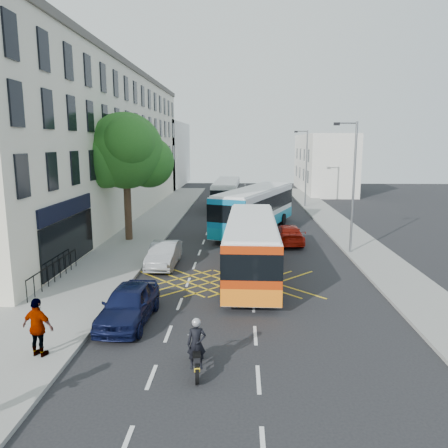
# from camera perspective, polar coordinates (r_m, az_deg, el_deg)

# --- Properties ---
(ground) EXTENTS (120.00, 120.00, 0.00)m
(ground) POSITION_cam_1_polar(r_m,az_deg,el_deg) (16.45, 4.11, -14.30)
(ground) COLOR black
(ground) RESTS_ON ground
(pavement_left) EXTENTS (5.00, 70.00, 0.15)m
(pavement_left) POSITION_cam_1_polar(r_m,az_deg,el_deg) (31.70, -12.28, -2.09)
(pavement_left) COLOR gray
(pavement_left) RESTS_ON ground
(pavement_right) EXTENTS (3.00, 70.00, 0.15)m
(pavement_right) POSITION_cam_1_polar(r_m,az_deg,el_deg) (31.72, 16.97, -2.31)
(pavement_right) COLOR gray
(pavement_right) RESTS_ON ground
(terrace_main) EXTENTS (8.30, 45.00, 13.50)m
(terrace_main) POSITION_cam_1_polar(r_m,az_deg,el_deg) (41.64, -16.79, 9.96)
(terrace_main) COLOR beige
(terrace_main) RESTS_ON ground
(terrace_far) EXTENTS (8.00, 20.00, 10.00)m
(terrace_far) POSITION_cam_1_polar(r_m,az_deg,el_deg) (71.22, -8.67, 8.98)
(terrace_far) COLOR silver
(terrace_far) RESTS_ON ground
(building_right) EXTENTS (6.00, 18.00, 8.00)m
(building_right) POSITION_cam_1_polar(r_m,az_deg,el_deg) (64.03, 12.83, 7.76)
(building_right) COLOR silver
(building_right) RESTS_ON ground
(street_tree) EXTENTS (6.30, 5.70, 8.80)m
(street_tree) POSITION_cam_1_polar(r_m,az_deg,el_deg) (30.93, -12.77, 9.20)
(street_tree) COLOR #382619
(street_tree) RESTS_ON pavement_left
(lamp_near) EXTENTS (1.45, 0.15, 8.00)m
(lamp_near) POSITION_cam_1_polar(r_m,az_deg,el_deg) (27.84, 16.40, 5.45)
(lamp_near) COLOR slate
(lamp_near) RESTS_ON pavement_right
(lamp_far) EXTENTS (1.45, 0.15, 8.00)m
(lamp_far) POSITION_cam_1_polar(r_m,az_deg,el_deg) (47.45, 10.59, 7.67)
(lamp_far) COLOR slate
(lamp_far) RESTS_ON pavement_right
(railings) EXTENTS (0.08, 5.60, 1.14)m
(railings) POSITION_cam_1_polar(r_m,az_deg,el_deg) (23.04, -21.31, -5.74)
(railings) COLOR black
(railings) RESTS_ON pavement_left
(bus_near) EXTENTS (2.88, 10.92, 3.06)m
(bus_near) POSITION_cam_1_polar(r_m,az_deg,el_deg) (22.78, 3.60, -2.89)
(bus_near) COLOR silver
(bus_near) RESTS_ON ground
(bus_mid) EXTENTS (6.88, 12.23, 3.38)m
(bus_mid) POSITION_cam_1_polar(r_m,az_deg,el_deg) (34.44, 4.10, 2.02)
(bus_mid) COLOR silver
(bus_mid) RESTS_ON ground
(bus_far) EXTENTS (2.87, 10.69, 2.99)m
(bus_far) POSITION_cam_1_polar(r_m,az_deg,el_deg) (46.14, 0.34, 3.98)
(bus_far) COLOR silver
(bus_far) RESTS_ON ground
(motorbike) EXTENTS (0.65, 1.97, 1.75)m
(motorbike) POSITION_cam_1_polar(r_m,az_deg,el_deg) (13.78, -3.61, -15.70)
(motorbike) COLOR black
(motorbike) RESTS_ON ground
(parked_car_blue) EXTENTS (1.92, 4.42, 1.48)m
(parked_car_blue) POSITION_cam_1_polar(r_m,az_deg,el_deg) (17.62, -12.36, -10.18)
(parked_car_blue) COLOR #0D1336
(parked_car_blue) RESTS_ON ground
(parked_car_silver) EXTENTS (1.53, 4.19, 1.37)m
(parked_car_silver) POSITION_cam_1_polar(r_m,az_deg,el_deg) (24.91, -7.85, -3.98)
(parked_car_silver) COLOR #94979B
(parked_car_silver) RESTS_ON ground
(red_hatchback) EXTENTS (2.09, 4.63, 1.32)m
(red_hatchback) POSITION_cam_1_polar(r_m,az_deg,el_deg) (30.59, 8.33, -1.30)
(red_hatchback) COLOR #A81307
(red_hatchback) RESTS_ON ground
(distant_car_grey) EXTENTS (2.14, 4.48, 1.23)m
(distant_car_grey) POSITION_cam_1_polar(r_m,az_deg,el_deg) (54.01, 1.34, 3.93)
(distant_car_grey) COLOR #3C3E43
(distant_car_grey) RESTS_ON ground
(distant_car_silver) EXTENTS (1.88, 3.90, 1.28)m
(distant_car_silver) POSITION_cam_1_polar(r_m,az_deg,el_deg) (51.95, 7.62, 3.60)
(distant_car_silver) COLOR #A3A6AB
(distant_car_silver) RESTS_ON ground
(pedestrian_far) EXTENTS (1.22, 0.76, 1.94)m
(pedestrian_far) POSITION_cam_1_polar(r_m,az_deg,el_deg) (15.48, -23.12, -12.32)
(pedestrian_far) COLOR gray
(pedestrian_far) RESTS_ON pavement_left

